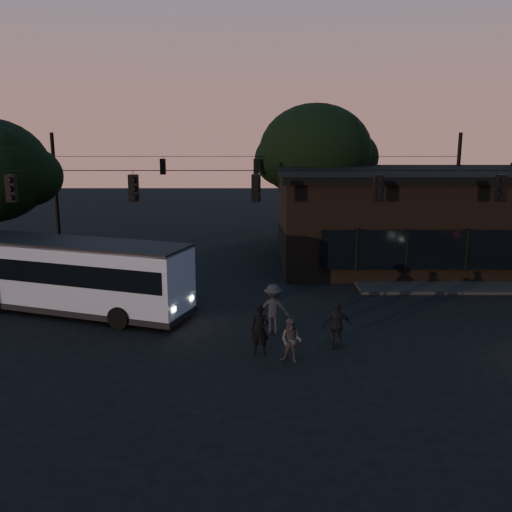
{
  "coord_description": "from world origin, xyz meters",
  "views": [
    {
      "loc": [
        0.01,
        -16.96,
        7.64
      ],
      "look_at": [
        0.0,
        4.0,
        3.0
      ],
      "focal_mm": 40.0,
      "sensor_mm": 36.0,
      "label": 1
    }
  ],
  "objects_px": {
    "pedestrian_c": "(337,325)",
    "pedestrian_d": "(273,309)",
    "bus": "(66,272)",
    "building": "(410,217)",
    "pedestrian_a": "(260,330)",
    "pedestrian_b": "(291,341)"
  },
  "relations": [
    {
      "from": "pedestrian_c",
      "to": "pedestrian_d",
      "type": "height_order",
      "value": "pedestrian_d"
    },
    {
      "from": "bus",
      "to": "pedestrian_d",
      "type": "bearing_deg",
      "value": 2.2
    },
    {
      "from": "building",
      "to": "pedestrian_c",
      "type": "height_order",
      "value": "building"
    },
    {
      "from": "building",
      "to": "pedestrian_a",
      "type": "bearing_deg",
      "value": -121.86
    },
    {
      "from": "pedestrian_d",
      "to": "building",
      "type": "bearing_deg",
      "value": -120.87
    },
    {
      "from": "bus",
      "to": "pedestrian_b",
      "type": "relative_size",
      "value": 7.37
    },
    {
      "from": "building",
      "to": "pedestrian_d",
      "type": "height_order",
      "value": "building"
    },
    {
      "from": "pedestrian_d",
      "to": "pedestrian_c",
      "type": "bearing_deg",
      "value": 147.46
    },
    {
      "from": "building",
      "to": "pedestrian_d",
      "type": "xyz_separation_m",
      "value": [
        -8.34,
        -12.09,
        -1.75
      ]
    },
    {
      "from": "pedestrian_b",
      "to": "pedestrian_c",
      "type": "distance_m",
      "value": 2.11
    },
    {
      "from": "pedestrian_c",
      "to": "pedestrian_d",
      "type": "relative_size",
      "value": 0.9
    },
    {
      "from": "pedestrian_a",
      "to": "pedestrian_c",
      "type": "distance_m",
      "value": 2.8
    },
    {
      "from": "pedestrian_a",
      "to": "pedestrian_c",
      "type": "height_order",
      "value": "pedestrian_a"
    },
    {
      "from": "pedestrian_a",
      "to": "pedestrian_d",
      "type": "relative_size",
      "value": 0.92
    },
    {
      "from": "pedestrian_a",
      "to": "pedestrian_c",
      "type": "xyz_separation_m",
      "value": [
        2.74,
        0.54,
        -0.02
      ]
    },
    {
      "from": "building",
      "to": "pedestrian_c",
      "type": "distance_m",
      "value": 15.14
    },
    {
      "from": "pedestrian_c",
      "to": "pedestrian_d",
      "type": "bearing_deg",
      "value": -40.26
    },
    {
      "from": "pedestrian_d",
      "to": "bus",
      "type": "bearing_deg",
      "value": -13.08
    },
    {
      "from": "building",
      "to": "pedestrian_b",
      "type": "distance_m",
      "value": 17.0
    },
    {
      "from": "bus",
      "to": "pedestrian_a",
      "type": "bearing_deg",
      "value": -11.33
    },
    {
      "from": "pedestrian_a",
      "to": "pedestrian_b",
      "type": "xyz_separation_m",
      "value": [
        1.04,
        -0.71,
        -0.12
      ]
    },
    {
      "from": "bus",
      "to": "pedestrian_b",
      "type": "bearing_deg",
      "value": -11.78
    }
  ]
}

